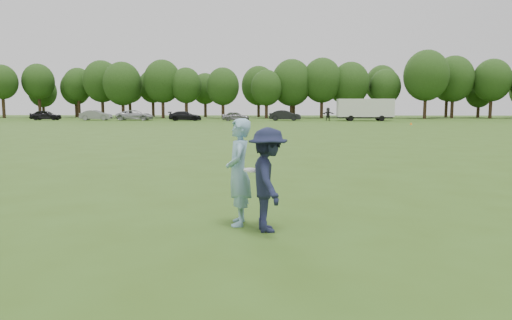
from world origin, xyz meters
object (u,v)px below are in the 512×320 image
object	(u,v)px
thrower	(239,172)
field_cone	(411,123)
car_e	(236,116)
cargo_trailer	(365,109)
defender	(268,180)
car_d	(185,116)
car_f	(285,115)
car_b	(96,115)
car_c	(135,115)
player_far_d	(328,114)
car_a	(46,115)

from	to	relation	value
thrower	field_cone	xyz separation A→B (m)	(15.91, 45.68, -0.82)
car_e	cargo_trailer	distance (m)	18.92
thrower	defender	size ratio (longest dim) A/B	1.08
car_d	cargo_trailer	size ratio (longest dim) A/B	0.53
car_e	car_f	bearing A→B (deg)	-77.15
car_b	cargo_trailer	distance (m)	40.37
defender	car_d	bearing A→B (deg)	1.78
field_cone	defender	bearing A→B (deg)	-108.44
thrower	cargo_trailer	world-z (taller)	cargo_trailer
car_c	player_far_d	bearing A→B (deg)	-94.08
thrower	field_cone	bearing A→B (deg)	155.92
car_d	cargo_trailer	bearing A→B (deg)	-92.35
car_a	car_b	xyz separation A→B (m)	(8.17, -0.65, -0.00)
defender	car_c	size ratio (longest dim) A/B	0.33
player_far_d	car_a	distance (m)	43.19
field_cone	car_d	bearing A→B (deg)	155.77
car_e	field_cone	world-z (taller)	car_e
car_d	field_cone	size ratio (longest dim) A/B	16.04
thrower	car_a	xyz separation A→B (m)	(-35.43, 60.63, -0.20)
thrower	car_a	world-z (taller)	thrower
cargo_trailer	defender	bearing A→B (deg)	-101.83
car_a	car_d	size ratio (longest dim) A/B	0.94
car_c	thrower	bearing A→B (deg)	-163.18
car_a	car_e	xyz separation A→B (m)	(29.68, -2.31, -0.09)
car_a	field_cone	distance (m)	53.47
car_b	car_f	world-z (taller)	car_f
defender	car_d	xyz separation A→B (m)	(-13.87, 59.23, -0.20)
car_e	car_d	bearing A→B (deg)	86.78
car_c	defender	bearing A→B (deg)	-162.84
thrower	car_d	world-z (taller)	thrower
car_a	car_f	size ratio (longest dim) A/B	0.97
car_e	field_cone	size ratio (longest dim) A/B	13.29
player_far_d	car_b	bearing A→B (deg)	162.10
car_a	car_d	world-z (taller)	car_a
car_c	car_e	world-z (taller)	car_c
thrower	player_far_d	bearing A→B (deg)	167.70
car_f	cargo_trailer	size ratio (longest dim) A/B	0.52
car_c	car_d	xyz separation A→B (m)	(7.90, -1.29, -0.06)
car_b	car_e	bearing A→B (deg)	-99.80
player_far_d	car_c	bearing A→B (deg)	161.62
car_a	car_f	world-z (taller)	car_a
car_a	field_cone	bearing A→B (deg)	-112.80
defender	car_e	bearing A→B (deg)	-5.29
defender	player_far_d	distance (m)	60.22
thrower	car_e	bearing A→B (deg)	-179.25
thrower	defender	bearing A→B (deg)	49.28
car_c	cargo_trailer	world-z (taller)	cargo_trailer
player_far_d	cargo_trailer	size ratio (longest dim) A/B	0.22
player_far_d	car_e	bearing A→B (deg)	167.60
car_c	car_f	world-z (taller)	car_f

